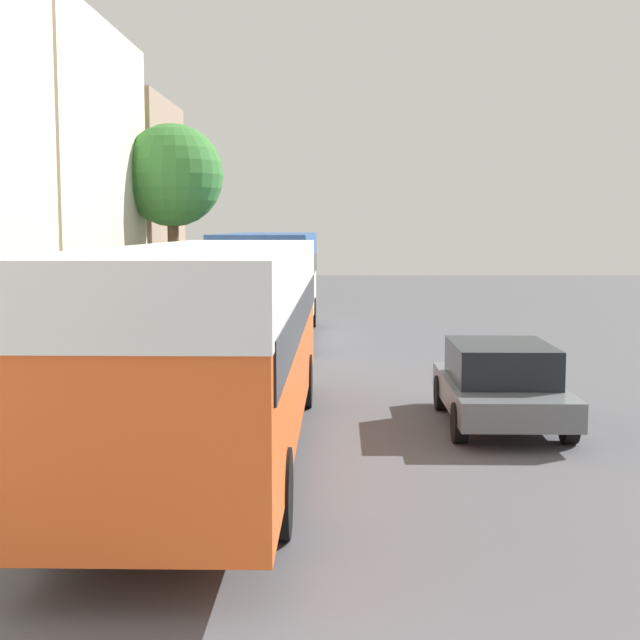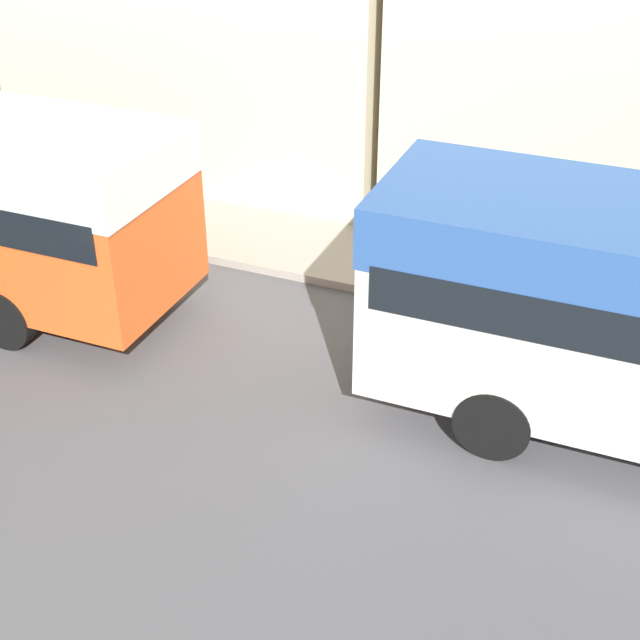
% 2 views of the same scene
% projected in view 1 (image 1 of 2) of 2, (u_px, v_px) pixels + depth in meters
% --- Properties ---
extents(building_end_row, '(5.20, 6.57, 8.10)m').
position_uv_depth(building_end_row, '(101.00, 209.00, 33.45)').
color(building_end_row, gray).
rests_on(building_end_row, ground_plane).
extents(bus_lead, '(2.63, 11.51, 3.11)m').
position_uv_depth(bus_lead, '(215.00, 320.00, 13.06)').
color(bus_lead, '#EA5B23').
rests_on(bus_lead, ground_plane).
extents(bus_following, '(2.59, 9.94, 3.19)m').
position_uv_depth(bus_following, '(270.00, 271.00, 27.03)').
color(bus_following, silver).
rests_on(bus_following, ground_plane).
extents(car_crossing, '(1.93, 4.11, 1.41)m').
position_uv_depth(car_crossing, '(500.00, 382.00, 15.18)').
color(car_crossing, slate).
rests_on(car_crossing, ground_plane).
extents(street_tree, '(3.30, 3.30, 6.54)m').
position_uv_depth(street_tree, '(172.00, 177.00, 28.63)').
color(street_tree, brown).
rests_on(street_tree, sidewalk).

